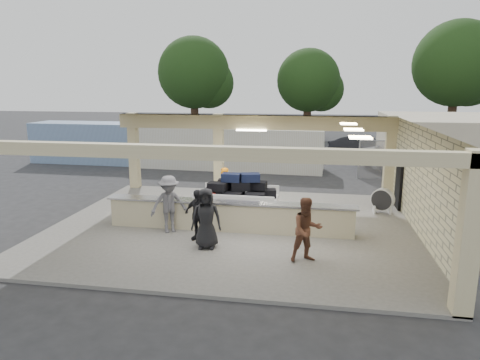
% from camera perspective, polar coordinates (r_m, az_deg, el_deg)
% --- Properties ---
extents(ground, '(120.00, 120.00, 0.00)m').
position_cam_1_polar(ground, '(14.68, -1.09, -6.40)').
color(ground, '#272729').
rests_on(ground, ground).
extents(pavilion, '(12.01, 10.00, 3.55)m').
position_cam_1_polar(pavilion, '(14.90, 0.18, -0.72)').
color(pavilion, '#62605B').
rests_on(pavilion, ground).
extents(baggage_counter, '(8.20, 0.58, 0.98)m').
position_cam_1_polar(baggage_counter, '(14.03, -1.48, -4.79)').
color(baggage_counter, '#BDB18D').
rests_on(baggage_counter, pavilion).
extents(luggage_cart, '(2.82, 1.77, 1.63)m').
position_cam_1_polar(luggage_cart, '(15.18, -0.44, -1.91)').
color(luggage_cart, silver).
rests_on(luggage_cart, pavilion).
extents(drum_fan, '(0.88, 0.61, 0.93)m').
position_cam_1_polar(drum_fan, '(16.75, 18.47, -2.52)').
color(drum_fan, silver).
rests_on(drum_fan, pavilion).
extents(baggage_handler, '(0.38, 0.64, 1.68)m').
position_cam_1_polar(baggage_handler, '(15.99, -2.22, -1.31)').
color(baggage_handler, orange).
rests_on(baggage_handler, pavilion).
extents(passenger_a, '(0.94, 0.67, 1.77)m').
position_cam_1_polar(passenger_a, '(11.63, 8.90, -6.59)').
color(passenger_a, brown).
rests_on(passenger_a, pavilion).
extents(passenger_b, '(0.99, 0.66, 1.59)m').
position_cam_1_polar(passenger_b, '(13.15, -5.68, -4.64)').
color(passenger_b, black).
rests_on(passenger_b, pavilion).
extents(passenger_c, '(1.26, 0.96, 1.86)m').
position_cam_1_polar(passenger_c, '(13.92, -9.43, -3.19)').
color(passenger_c, '#525257').
rests_on(passenger_c, pavilion).
extents(passenger_d, '(0.91, 0.47, 1.79)m').
position_cam_1_polar(passenger_d, '(12.46, -4.52, -5.11)').
color(passenger_d, black).
rests_on(passenger_d, pavilion).
extents(car_white_a, '(5.86, 4.10, 1.52)m').
position_cam_1_polar(car_white_a, '(26.74, 21.63, 3.03)').
color(car_white_a, white).
rests_on(car_white_a, ground).
extents(car_white_b, '(4.78, 2.79, 1.42)m').
position_cam_1_polar(car_white_b, '(29.92, 28.85, 3.18)').
color(car_white_b, white).
rests_on(car_white_b, ground).
extents(car_dark, '(4.70, 3.20, 1.48)m').
position_cam_1_polar(car_dark, '(29.75, 16.15, 4.26)').
color(car_dark, black).
rests_on(car_dark, ground).
extents(container_white, '(11.17, 2.74, 2.40)m').
position_cam_1_polar(container_white, '(24.86, -1.78, 4.28)').
color(container_white, silver).
rests_on(container_white, ground).
extents(container_blue, '(9.61, 2.50, 2.49)m').
position_cam_1_polar(container_blue, '(28.00, -17.12, 4.75)').
color(container_blue, '#7796BF').
rests_on(container_blue, ground).
extents(tree_left, '(6.60, 6.30, 9.00)m').
position_cam_1_polar(tree_left, '(39.19, -5.65, 13.67)').
color(tree_left, '#382619').
rests_on(tree_left, ground).
extents(tree_mid, '(6.00, 5.60, 8.00)m').
position_cam_1_polar(tree_mid, '(39.80, 9.56, 12.64)').
color(tree_mid, '#382619').
rests_on(tree_mid, ground).
extents(tree_right, '(7.20, 7.00, 10.00)m').
position_cam_1_polar(tree_right, '(40.54, 27.30, 13.22)').
color(tree_right, '#382619').
rests_on(tree_right, ground).
extents(adjacent_building, '(6.00, 8.00, 3.20)m').
position_cam_1_polar(adjacent_building, '(24.82, 25.82, 3.95)').
color(adjacent_building, beige).
rests_on(adjacent_building, ground).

